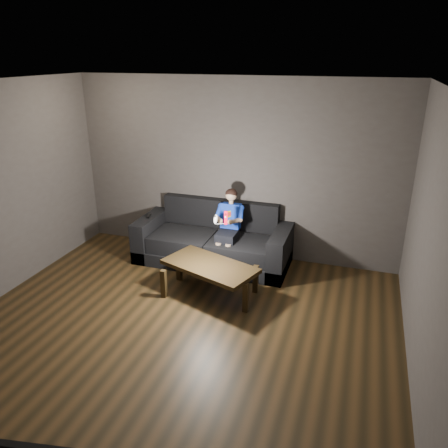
% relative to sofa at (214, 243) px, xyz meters
% --- Properties ---
extents(floor, '(5.00, 5.00, 0.00)m').
position_rel_sofa_xyz_m(floor, '(0.19, -2.10, -0.29)').
color(floor, black).
rests_on(floor, ground).
extents(back_wall, '(5.00, 0.04, 2.70)m').
position_rel_sofa_xyz_m(back_wall, '(0.19, 0.40, 1.06)').
color(back_wall, '#413B39').
rests_on(back_wall, ground).
extents(right_wall, '(0.04, 5.00, 2.70)m').
position_rel_sofa_xyz_m(right_wall, '(2.69, -2.10, 1.06)').
color(right_wall, '#413B39').
rests_on(right_wall, ground).
extents(ceiling, '(5.00, 5.00, 0.02)m').
position_rel_sofa_xyz_m(ceiling, '(0.19, -2.10, 2.41)').
color(ceiling, white).
rests_on(ceiling, back_wall).
extents(sofa, '(2.30, 0.99, 0.89)m').
position_rel_sofa_xyz_m(sofa, '(0.00, 0.00, 0.00)').
color(sofa, black).
rests_on(sofa, floor).
extents(child, '(0.42, 0.51, 1.02)m').
position_rel_sofa_xyz_m(child, '(0.26, -0.07, 0.42)').
color(child, black).
rests_on(child, sofa).
extents(wii_remote_red, '(0.06, 0.08, 0.19)m').
position_rel_sofa_xyz_m(wii_remote_red, '(0.34, -0.47, 0.62)').
color(wii_remote_red, red).
rests_on(wii_remote_red, child).
extents(nunchuk_white, '(0.07, 0.09, 0.14)m').
position_rel_sofa_xyz_m(nunchuk_white, '(0.19, -0.46, 0.58)').
color(nunchuk_white, white).
rests_on(nunchuk_white, child).
extents(wii_remote_black, '(0.09, 0.17, 0.03)m').
position_rel_sofa_xyz_m(wii_remote_black, '(-1.03, -0.08, 0.35)').
color(wii_remote_black, black).
rests_on(wii_remote_black, sofa).
extents(coffee_table, '(1.35, 0.98, 0.44)m').
position_rel_sofa_xyz_m(coffee_table, '(0.29, -0.98, 0.09)').
color(coffee_table, black).
rests_on(coffee_table, floor).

